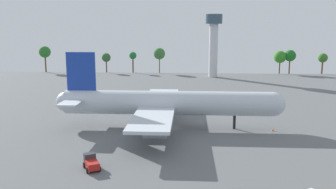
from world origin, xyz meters
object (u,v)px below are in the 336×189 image
Objects in this scene: safety_cone_nose at (273,129)px; control_tower at (214,39)px; baggage_tug at (91,162)px; cargo_airplane at (167,103)px.

control_tower is at bearing 94.72° from safety_cone_nose.
baggage_tug reaches higher than safety_cone_nose.
cargo_airplane is 12.02× the size of baggage_tug.
baggage_tug is at bearing -145.19° from safety_cone_nose.
control_tower reaches higher than cargo_airplane.
safety_cone_nose is 0.02× the size of control_tower.
safety_cone_nose is 105.25m from control_tower.
cargo_airplane is at bearing 176.77° from safety_cone_nose.
cargo_airplane is 1.78× the size of control_tower.
baggage_tug is 0.15× the size of control_tower.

